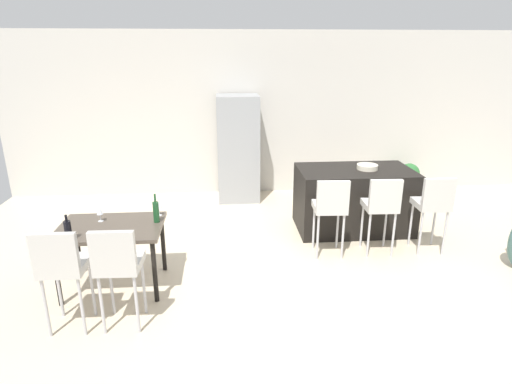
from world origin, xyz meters
TOP-DOWN VIEW (x-y plane):
  - ground_plane at (0.00, 0.00)m, footprint 10.00×10.00m
  - back_wall at (0.00, 3.05)m, footprint 10.00×0.12m
  - kitchen_island at (0.80, 1.08)m, footprint 1.65×0.95m
  - bar_chair_left at (0.22, 0.23)m, footprint 0.42×0.42m
  - bar_chair_middle at (0.88, 0.23)m, footprint 0.42×0.42m
  - bar_chair_right at (1.57, 0.23)m, footprint 0.41×0.41m
  - dining_table at (-2.35, -0.33)m, footprint 1.11×0.80m
  - dining_chair_near at (-2.60, -1.10)m, footprint 0.41×0.41m
  - dining_chair_far at (-2.10, -1.10)m, footprint 0.41×0.41m
  - wine_bottle_end at (-1.86, -0.25)m, footprint 0.07×0.07m
  - wine_bottle_right at (-2.67, -0.67)m, footprint 0.07×0.07m
  - wine_glass_left at (-1.86, -0.05)m, footprint 0.07×0.07m
  - wine_glass_middle at (-2.49, -0.18)m, footprint 0.07×0.07m
  - refrigerator at (-0.84, 2.61)m, footprint 0.72×0.68m
  - fruit_bowl at (0.96, 1.07)m, footprint 0.30×0.30m
  - potted_plant at (2.32, 2.60)m, footprint 0.38×0.38m

SIDE VIEW (x-z plane):
  - ground_plane at x=0.00m, z-range 0.00..0.00m
  - potted_plant at x=2.32m, z-range 0.05..0.63m
  - kitchen_island at x=0.80m, z-range 0.00..0.92m
  - dining_table at x=-2.35m, z-range 0.29..1.03m
  - bar_chair_left at x=0.22m, z-range 0.17..1.22m
  - bar_chair_middle at x=0.88m, z-range 0.17..1.22m
  - bar_chair_right at x=1.57m, z-range 0.17..1.22m
  - dining_chair_near at x=-2.60m, z-range 0.17..1.22m
  - dining_chair_far at x=-2.10m, z-range 0.17..1.22m
  - wine_bottle_right at x=-2.67m, z-range 0.71..0.98m
  - wine_glass_left at x=-1.86m, z-range 0.78..0.95m
  - wine_glass_middle at x=-2.49m, z-range 0.78..0.95m
  - wine_bottle_end at x=-1.86m, z-range 0.70..1.03m
  - refrigerator at x=-0.84m, z-range 0.00..1.84m
  - fruit_bowl at x=0.96m, z-range 0.92..0.99m
  - back_wall at x=0.00m, z-range 0.00..2.90m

